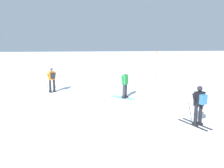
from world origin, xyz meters
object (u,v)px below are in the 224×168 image
at_px(skier_black, 199,104).
at_px(skier_orange, 52,79).
at_px(skier_green, 125,84).
at_px(trail_marker_pole, 156,64).

bearing_deg(skier_black, skier_orange, 134.86).
bearing_deg(skier_orange, skier_black, -45.14).
xyz_separation_m(skier_green, trail_marker_pole, (4.23, 7.94, 0.35)).
height_order(skier_black, trail_marker_pole, trail_marker_pole).
height_order(skier_orange, trail_marker_pole, trail_marker_pole).
relative_size(skier_black, trail_marker_pole, 0.68).
xyz_separation_m(skier_black, skier_green, (-2.34, 5.00, -0.04)).
distance_m(skier_green, trail_marker_pole, 9.00).
bearing_deg(skier_green, trail_marker_pole, 61.97).
relative_size(skier_orange, skier_green, 1.00).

